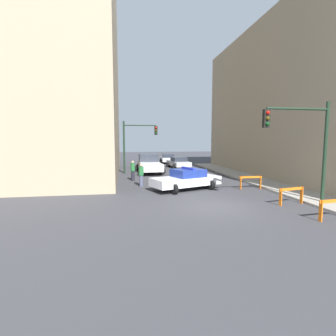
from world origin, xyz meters
name	(u,v)px	position (x,y,z in m)	size (l,w,h in m)	color
ground_plane	(213,206)	(0.00, 0.00, 0.00)	(120.00, 120.00, 0.00)	#38383D
sidewalk_right	(322,200)	(6.20, 0.00, 0.06)	(2.40, 44.00, 0.12)	#9E998E
building_corner_left	(38,58)	(-12.00, 14.00, 10.79)	(14.00, 20.00, 21.58)	tan
building_right	(332,98)	(13.40, 8.00, 6.93)	(12.00, 28.00, 13.87)	tan
traffic_light_near	(306,137)	(4.73, -0.38, 3.53)	(3.64, 0.35, 5.20)	black
traffic_light_far	(135,139)	(-3.30, 13.99, 3.40)	(3.44, 0.35, 5.20)	black
police_car	(186,179)	(-0.31, 4.58, 0.72)	(5.05, 3.42, 1.52)	white
white_truck	(149,164)	(-1.90, 14.14, 0.91)	(2.76, 5.47, 1.90)	silver
parked_car_near	(179,162)	(1.99, 17.96, 0.67)	(2.56, 4.46, 1.31)	silver
parked_car_mid	(168,158)	(1.87, 24.86, 0.67)	(2.52, 4.44, 1.31)	silver
pedestrian_crossing	(141,175)	(-3.24, 6.34, 0.86)	(0.51, 0.51, 1.66)	#474C66
pedestrian_corner	(133,170)	(-3.74, 9.10, 0.86)	(0.43, 0.43, 1.66)	black
barrier_mid	(335,206)	(4.25, -3.04, 0.62)	(1.60, 0.29, 0.90)	orange
barrier_back	(291,193)	(4.12, -0.32, 0.62)	(1.58, 0.46, 0.90)	orange
barrier_corner	(251,180)	(4.10, 4.08, 0.62)	(1.60, 0.18, 0.90)	orange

